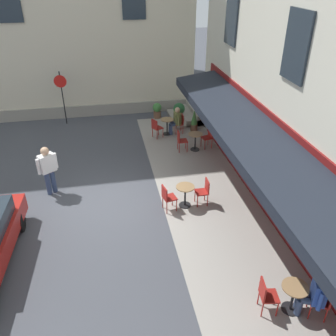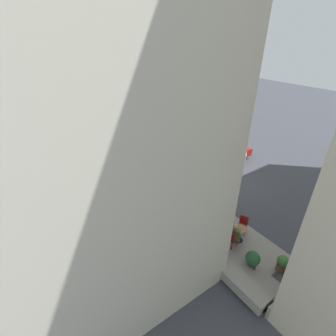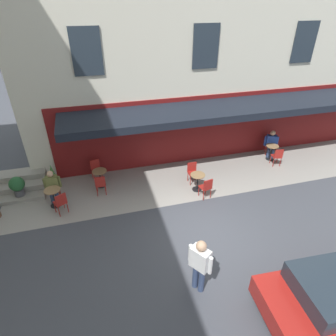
{
  "view_description": "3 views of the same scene",
  "coord_description": "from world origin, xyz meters",
  "px_view_note": "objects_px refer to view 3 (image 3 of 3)",
  "views": [
    {
      "loc": [
        -9.88,
        -0.18,
        6.97
      ],
      "look_at": [
        0.37,
        -2.15,
        0.88
      ],
      "focal_mm": 37.72,
      "sensor_mm": 36.0,
      "label": 1
    },
    {
      "loc": [
        9.92,
        -10.44,
        8.61
      ],
      "look_at": [
        -0.57,
        -3.19,
        1.39
      ],
      "focal_mm": 26.11,
      "sensor_mm": 36.0,
      "label": 2
    },
    {
      "loc": [
        3.03,
        6.35,
        6.92
      ],
      "look_at": [
        0.53,
        -2.73,
        1.13
      ],
      "focal_mm": 29.91,
      "sensor_mm": 36.0,
      "label": 3
    }
  ],
  "objects_px": {
    "cafe_table_far_end": "(53,195)",
    "walking_pedestrian_in_white": "(200,262)",
    "cafe_chair_red_back_row": "(277,156)",
    "cafe_chair_red_near_door": "(61,202)",
    "cafe_table_near_entrance": "(100,176)",
    "cafe_chair_red_by_window": "(270,144)",
    "cafe_chair_red_kerbside": "(206,187)",
    "cafe_chair_red_corner_left": "(193,171)",
    "seated_companion_in_olive": "(53,185)",
    "cafe_chair_red_under_awning": "(53,185)",
    "potted_plant_mid_terrace": "(18,186)",
    "potted_plant_entrance_right": "(53,176)",
    "seated_patron_in_blue": "(271,143)",
    "cafe_table_mid_terrace": "(198,180)",
    "cafe_table_streetside": "(272,150)",
    "cafe_chair_red_corner_right": "(96,168)",
    "cafe_chair_red_facing_street": "(100,183)"
  },
  "relations": [
    {
      "from": "cafe_table_far_end",
      "to": "walking_pedestrian_in_white",
      "type": "bearing_deg",
      "value": 129.8
    },
    {
      "from": "seated_companion_in_olive",
      "to": "cafe_table_near_entrance",
      "type": "bearing_deg",
      "value": -165.73
    },
    {
      "from": "cafe_table_mid_terrace",
      "to": "cafe_chair_red_by_window",
      "type": "distance_m",
      "value": 5.11
    },
    {
      "from": "cafe_chair_red_under_awning",
      "to": "potted_plant_mid_terrace",
      "type": "bearing_deg",
      "value": -10.08
    },
    {
      "from": "cafe_table_near_entrance",
      "to": "cafe_chair_red_kerbside",
      "type": "height_order",
      "value": "cafe_chair_red_kerbside"
    },
    {
      "from": "cafe_chair_red_near_door",
      "to": "cafe_chair_red_under_awning",
      "type": "xyz_separation_m",
      "value": [
        0.33,
        -1.19,
        0.0
      ]
    },
    {
      "from": "seated_companion_in_olive",
      "to": "potted_plant_mid_terrace",
      "type": "relative_size",
      "value": 1.31
    },
    {
      "from": "cafe_table_streetside",
      "to": "cafe_table_far_end",
      "type": "bearing_deg",
      "value": 5.68
    },
    {
      "from": "seated_companion_in_olive",
      "to": "potted_plant_entrance_right",
      "type": "bearing_deg",
      "value": -85.42
    },
    {
      "from": "seated_companion_in_olive",
      "to": "potted_plant_mid_terrace",
      "type": "distance_m",
      "value": 1.43
    },
    {
      "from": "cafe_table_near_entrance",
      "to": "walking_pedestrian_in_white",
      "type": "xyz_separation_m",
      "value": [
        -2.24,
        5.72,
        0.55
      ]
    },
    {
      "from": "cafe_table_near_entrance",
      "to": "cafe_chair_red_corner_left",
      "type": "height_order",
      "value": "cafe_chair_red_corner_left"
    },
    {
      "from": "cafe_table_mid_terrace",
      "to": "cafe_table_near_entrance",
      "type": "bearing_deg",
      "value": -19.32
    },
    {
      "from": "cafe_chair_red_under_awning",
      "to": "seated_patron_in_blue",
      "type": "bearing_deg",
      "value": -175.85
    },
    {
      "from": "cafe_chair_red_kerbside",
      "to": "cafe_chair_red_corner_left",
      "type": "relative_size",
      "value": 1.0
    },
    {
      "from": "cafe_chair_red_kerbside",
      "to": "cafe_chair_red_corner_left",
      "type": "distance_m",
      "value": 1.26
    },
    {
      "from": "potted_plant_mid_terrace",
      "to": "potted_plant_entrance_right",
      "type": "height_order",
      "value": "potted_plant_entrance_right"
    },
    {
      "from": "walking_pedestrian_in_white",
      "to": "cafe_table_streetside",
      "type": "bearing_deg",
      "value": -135.84
    },
    {
      "from": "cafe_chair_red_back_row",
      "to": "cafe_table_far_end",
      "type": "xyz_separation_m",
      "value": [
        9.95,
        0.37,
        -0.06
      ]
    },
    {
      "from": "cafe_table_near_entrance",
      "to": "cafe_chair_red_under_awning",
      "type": "xyz_separation_m",
      "value": [
        1.83,
        0.25,
        0.06
      ]
    },
    {
      "from": "walking_pedestrian_in_white",
      "to": "potted_plant_entrance_right",
      "type": "xyz_separation_m",
      "value": [
        4.13,
        -6.16,
        -0.5
      ]
    },
    {
      "from": "cafe_chair_red_near_door",
      "to": "cafe_table_streetside",
      "type": "bearing_deg",
      "value": -170.93
    },
    {
      "from": "cafe_chair_red_kerbside",
      "to": "seated_patron_in_blue",
      "type": "height_order",
      "value": "seated_patron_in_blue"
    },
    {
      "from": "cafe_table_near_entrance",
      "to": "cafe_chair_red_by_window",
      "type": "distance_m",
      "value": 8.56
    },
    {
      "from": "cafe_chair_red_kerbside",
      "to": "seated_companion_in_olive",
      "type": "xyz_separation_m",
      "value": [
        5.8,
        -1.51,
        0.14
      ]
    },
    {
      "from": "cafe_chair_red_kerbside",
      "to": "cafe_chair_red_near_door",
      "type": "xyz_separation_m",
      "value": [
        5.48,
        -0.53,
        0.0
      ]
    },
    {
      "from": "cafe_chair_red_back_row",
      "to": "cafe_chair_red_near_door",
      "type": "height_order",
      "value": "same"
    },
    {
      "from": "cafe_table_streetside",
      "to": "cafe_chair_red_corner_right",
      "type": "bearing_deg",
      "value": -3.39
    },
    {
      "from": "cafe_table_far_end",
      "to": "seated_patron_in_blue",
      "type": "relative_size",
      "value": 0.57
    },
    {
      "from": "cafe_chair_red_facing_street",
      "to": "cafe_chair_red_corner_right",
      "type": "relative_size",
      "value": 1.0
    },
    {
      "from": "cafe_table_mid_terrace",
      "to": "cafe_chair_red_near_door",
      "type": "height_order",
      "value": "cafe_chair_red_near_door"
    },
    {
      "from": "cafe_chair_red_facing_street",
      "to": "cafe_table_far_end",
      "type": "distance_m",
      "value": 1.79
    },
    {
      "from": "cafe_chair_red_facing_street",
      "to": "walking_pedestrian_in_white",
      "type": "xyz_separation_m",
      "value": [
        -2.26,
        5.09,
        0.49
      ]
    },
    {
      "from": "cafe_chair_red_corner_right",
      "to": "cafe_table_streetside",
      "type": "xyz_separation_m",
      "value": [
        -8.39,
        0.5,
        -0.06
      ]
    },
    {
      "from": "cafe_table_far_end",
      "to": "cafe_table_near_entrance",
      "type": "bearing_deg",
      "value": -153.89
    },
    {
      "from": "cafe_table_far_end",
      "to": "potted_plant_mid_terrace",
      "type": "xyz_separation_m",
      "value": [
        1.38,
        -0.87,
        0.08
      ]
    },
    {
      "from": "cafe_chair_red_facing_street",
      "to": "cafe_table_far_end",
      "type": "bearing_deg",
      "value": 7.93
    },
    {
      "from": "cafe_chair_red_near_door",
      "to": "potted_plant_mid_terrace",
      "type": "distance_m",
      "value": 2.2
    },
    {
      "from": "cafe_table_mid_terrace",
      "to": "potted_plant_mid_terrace",
      "type": "distance_m",
      "value": 7.15
    },
    {
      "from": "cafe_chair_red_near_door",
      "to": "seated_patron_in_blue",
      "type": "xyz_separation_m",
      "value": [
        -9.93,
        -1.93,
        0.16
      ]
    },
    {
      "from": "cafe_chair_red_kerbside",
      "to": "potted_plant_entrance_right",
      "type": "relative_size",
      "value": 0.82
    },
    {
      "from": "cafe_chair_red_corner_left",
      "to": "seated_patron_in_blue",
      "type": "relative_size",
      "value": 0.69
    },
    {
      "from": "cafe_chair_red_near_door",
      "to": "potted_plant_entrance_right",
      "type": "distance_m",
      "value": 1.92
    },
    {
      "from": "cafe_chair_red_under_awning",
      "to": "potted_plant_entrance_right",
      "type": "xyz_separation_m",
      "value": [
        0.06,
        -0.69,
        -0.01
      ]
    },
    {
      "from": "cafe_table_mid_terrace",
      "to": "walking_pedestrian_in_white",
      "type": "bearing_deg",
      "value": 69.82
    },
    {
      "from": "cafe_chair_red_facing_street",
      "to": "cafe_chair_red_corner_left",
      "type": "bearing_deg",
      "value": 178.73
    },
    {
      "from": "cafe_table_mid_terrace",
      "to": "potted_plant_mid_terrace",
      "type": "xyz_separation_m",
      "value": [
        7.02,
        -1.34,
        0.08
      ]
    },
    {
      "from": "cafe_table_far_end",
      "to": "cafe_chair_red_under_awning",
      "type": "xyz_separation_m",
      "value": [
        0.03,
        -0.63,
        0.06
      ]
    },
    {
      "from": "cafe_table_streetside",
      "to": "cafe_table_far_end",
      "type": "height_order",
      "value": "same"
    },
    {
      "from": "cafe_chair_red_kerbside",
      "to": "walking_pedestrian_in_white",
      "type": "distance_m",
      "value": 4.17
    }
  ]
}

